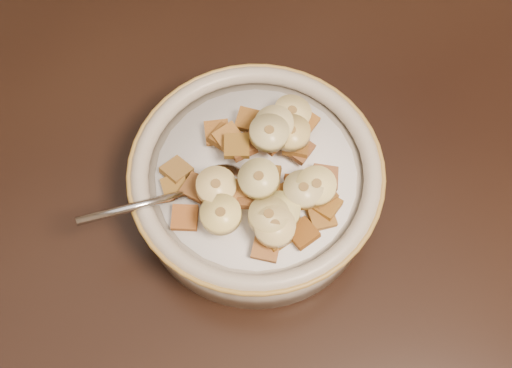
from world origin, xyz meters
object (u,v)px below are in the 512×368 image
cereal_bowl (256,187)px  spoon (219,185)px  chair (28,59)px  table (114,296)px

cereal_bowl → spoon: spoon is taller
chair → cereal_bowl: chair is taller
cereal_bowl → spoon: 0.04m
cereal_bowl → table: bearing=-176.3°
spoon → cereal_bowl: bearing=90.0°
table → spoon: 0.14m
chair → spoon: chair is taller
table → chair: (0.03, 0.52, -0.29)m
table → cereal_bowl: size_ratio=7.08×
chair → cereal_bowl: 0.62m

